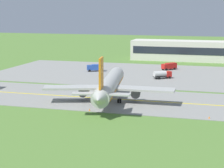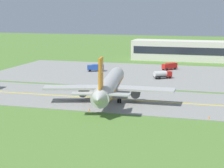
{
  "view_description": "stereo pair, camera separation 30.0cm",
  "coord_description": "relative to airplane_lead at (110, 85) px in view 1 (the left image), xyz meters",
  "views": [
    {
      "loc": [
        21.81,
        -98.92,
        22.86
      ],
      "look_at": [
        -6.64,
        -0.3,
        4.0
      ],
      "focal_mm": 66.36,
      "sensor_mm": 36.0,
      "label": 1
    },
    {
      "loc": [
        22.1,
        -98.83,
        22.86
      ],
      "look_at": [
        -6.64,
        -0.3,
        4.0
      ],
      "focal_mm": 66.36,
      "sensor_mm": 36.0,
      "label": 2
    }
  ],
  "objects": [
    {
      "name": "taxiway_strip",
      "position": [
        6.56,
        2.79,
        -4.08
      ],
      "size": [
        240.0,
        28.0,
        0.1
      ],
      "primitive_type": "cube",
      "color": "gray",
      "rests_on": "ground"
    },
    {
      "name": "terminal_building",
      "position": [
        16.63,
        87.86,
        0.26
      ],
      "size": [
        62.28,
        11.86,
        9.96
      ],
      "color": "beige",
      "rests_on": "ground"
    },
    {
      "name": "service_truck_pushback",
      "position": [
        7.17,
        36.98,
        -2.6
      ],
      "size": [
        6.02,
        5.25,
        2.65
      ],
      "color": "red",
      "rests_on": "ground"
    },
    {
      "name": "taxiway_centreline",
      "position": [
        6.56,
        2.79,
        -4.03
      ],
      "size": [
        220.0,
        0.6,
        0.01
      ],
      "primitive_type": "cube",
      "color": "yellow",
      "rests_on": "taxiway_strip"
    },
    {
      "name": "service_truck_fuel",
      "position": [
        6.42,
        57.35,
        -2.6
      ],
      "size": [
        5.53,
        5.83,
        2.6
      ],
      "color": "red",
      "rests_on": "ground"
    },
    {
      "name": "traffic_cone_mid_edge",
      "position": [
        -1.58,
        -10.59,
        -3.83
      ],
      "size": [
        0.44,
        0.44,
        0.6
      ],
      "primitive_type": "cone",
      "color": "orange",
      "rests_on": "ground"
    },
    {
      "name": "traffic_cone_near_edge",
      "position": [
        24.7,
        -9.86,
        -3.83
      ],
      "size": [
        0.44,
        0.44,
        0.6
      ],
      "primitive_type": "cone",
      "color": "orange",
      "rests_on": "ground"
    },
    {
      "name": "airplane_lead",
      "position": [
        0.0,
        0.0,
        0.0
      ],
      "size": [
        32.2,
        39.55,
        12.7
      ],
      "color": "#ADADA8",
      "rests_on": "ground"
    },
    {
      "name": "apron_pad",
      "position": [
        16.56,
        44.79,
        -4.08
      ],
      "size": [
        140.0,
        52.0,
        0.1
      ],
      "primitive_type": "cube",
      "color": "gray",
      "rests_on": "ground"
    },
    {
      "name": "service_truck_baggage",
      "position": [
        -19.01,
        46.06,
        -2.6
      ],
      "size": [
        6.33,
        4.14,
        2.6
      ],
      "color": "#264CA5",
      "rests_on": "ground"
    },
    {
      "name": "ground_plane",
      "position": [
        6.56,
        2.79,
        -4.13
      ],
      "size": [
        500.0,
        500.0,
        0.0
      ],
      "primitive_type": "plane",
      "color": "#517A33"
    }
  ]
}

